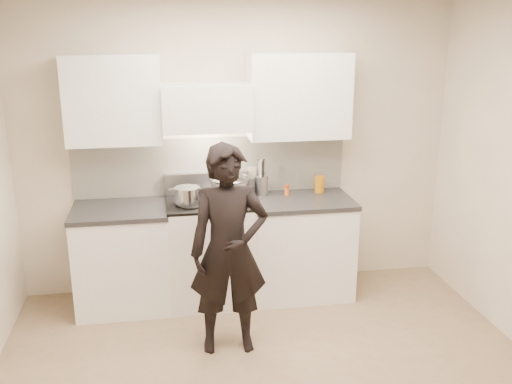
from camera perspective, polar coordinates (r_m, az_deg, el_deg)
room_shell at (r=3.89m, az=0.11°, el=3.96°), size 4.04×3.54×2.70m
stove at (r=5.20m, az=-4.53°, el=-5.80°), size 0.76×0.65×0.96m
counter_right at (r=5.34m, az=4.41°, el=-5.37°), size 0.92×0.67×0.92m
counter_left at (r=5.20m, az=-13.17°, el=-6.36°), size 0.82×0.67×0.92m
wok at (r=5.17m, az=-2.62°, el=0.91°), size 0.36×0.45×0.29m
stock_pot at (r=4.91m, az=-6.90°, el=-0.33°), size 0.31×0.25×0.14m
utensil_crock at (r=5.26m, az=0.53°, el=0.81°), size 0.12×0.12×0.33m
spice_jar at (r=5.26m, az=3.10°, el=0.19°), size 0.04×0.04×0.09m
oil_glass at (r=5.37m, az=6.38°, el=0.80°), size 0.09×0.09×0.16m
person at (r=4.29m, az=-2.74°, el=-5.86°), size 0.61×0.41×1.62m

